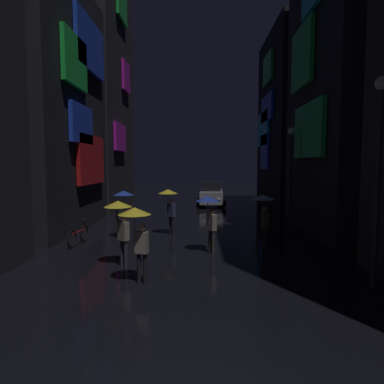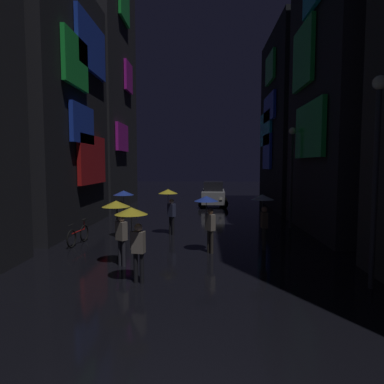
{
  "view_description": "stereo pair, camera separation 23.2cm",
  "coord_description": "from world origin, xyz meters",
  "px_view_note": "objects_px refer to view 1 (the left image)",
  "views": [
    {
      "loc": [
        0.33,
        -3.84,
        3.3
      ],
      "look_at": [
        0.0,
        11.71,
        2.02
      ],
      "focal_mm": 32.0,
      "sensor_mm": 36.0,
      "label": 1
    },
    {
      "loc": [
        0.56,
        -3.84,
        3.3
      ],
      "look_at": [
        0.0,
        11.71,
        2.02
      ],
      "focal_mm": 32.0,
      "sensor_mm": 36.0,
      "label": 2
    }
  ],
  "objects_px": {
    "streetlamp_right_near": "(379,158)",
    "pedestrian_midstreet_centre_blue": "(123,201)",
    "pedestrian_foreground_left_blue": "(209,208)",
    "pedestrian_foreground_right_yellow": "(169,199)",
    "car_distant": "(211,194)",
    "pedestrian_far_right_yellow": "(137,224)",
    "pedestrian_near_crossing_clear": "(264,206)",
    "bicycle_parked_at_storefront": "(78,235)",
    "streetlamp_right_far": "(291,165)",
    "pedestrian_midstreet_left_yellow": "(120,215)"
  },
  "relations": [
    {
      "from": "pedestrian_midstreet_centre_blue",
      "to": "bicycle_parked_at_storefront",
      "type": "distance_m",
      "value": 2.38
    },
    {
      "from": "bicycle_parked_at_storefront",
      "to": "pedestrian_foreground_left_blue",
      "type": "bearing_deg",
      "value": -11.73
    },
    {
      "from": "pedestrian_far_right_yellow",
      "to": "pedestrian_foreground_right_yellow",
      "type": "xyz_separation_m",
      "value": [
        0.3,
        6.6,
        0.0
      ]
    },
    {
      "from": "pedestrian_far_right_yellow",
      "to": "streetlamp_right_far",
      "type": "bearing_deg",
      "value": 52.92
    },
    {
      "from": "pedestrian_near_crossing_clear",
      "to": "car_distant",
      "type": "bearing_deg",
      "value": 96.6
    },
    {
      "from": "pedestrian_foreground_left_blue",
      "to": "pedestrian_foreground_right_yellow",
      "type": "bearing_deg",
      "value": 118.47
    },
    {
      "from": "bicycle_parked_at_storefront",
      "to": "car_distant",
      "type": "xyz_separation_m",
      "value": [
        5.87,
        12.98,
        0.54
      ]
    },
    {
      "from": "pedestrian_midstreet_left_yellow",
      "to": "bicycle_parked_at_storefront",
      "type": "bearing_deg",
      "value": 130.02
    },
    {
      "from": "streetlamp_right_far",
      "to": "car_distant",
      "type": "bearing_deg",
      "value": 112.52
    },
    {
      "from": "pedestrian_foreground_right_yellow",
      "to": "pedestrian_midstreet_centre_blue",
      "type": "xyz_separation_m",
      "value": [
        -1.98,
        -0.87,
        0.0
      ]
    },
    {
      "from": "pedestrian_near_crossing_clear",
      "to": "streetlamp_right_near",
      "type": "distance_m",
      "value": 5.02
    },
    {
      "from": "pedestrian_foreground_right_yellow",
      "to": "pedestrian_near_crossing_clear",
      "type": "distance_m",
      "value": 4.69
    },
    {
      "from": "bicycle_parked_at_storefront",
      "to": "streetlamp_right_far",
      "type": "relative_size",
      "value": 0.35
    },
    {
      "from": "pedestrian_near_crossing_clear",
      "to": "pedestrian_midstreet_left_yellow",
      "type": "bearing_deg",
      "value": -154.78
    },
    {
      "from": "streetlamp_right_near",
      "to": "pedestrian_midstreet_centre_blue",
      "type": "bearing_deg",
      "value": 143.82
    },
    {
      "from": "pedestrian_foreground_right_yellow",
      "to": "car_distant",
      "type": "relative_size",
      "value": 0.51
    },
    {
      "from": "pedestrian_midstreet_centre_blue",
      "to": "pedestrian_foreground_right_yellow",
      "type": "bearing_deg",
      "value": 23.85
    },
    {
      "from": "pedestrian_foreground_right_yellow",
      "to": "streetlamp_right_near",
      "type": "xyz_separation_m",
      "value": [
        6.07,
        -6.76,
        1.79
      ]
    },
    {
      "from": "pedestrian_midstreet_centre_blue",
      "to": "pedestrian_far_right_yellow",
      "type": "bearing_deg",
      "value": -73.66
    },
    {
      "from": "pedestrian_foreground_right_yellow",
      "to": "pedestrian_foreground_left_blue",
      "type": "distance_m",
      "value": 3.69
    },
    {
      "from": "pedestrian_far_right_yellow",
      "to": "bicycle_parked_at_storefront",
      "type": "relative_size",
      "value": 1.17
    },
    {
      "from": "pedestrian_far_right_yellow",
      "to": "pedestrian_midstreet_left_yellow",
      "type": "distance_m",
      "value": 1.83
    },
    {
      "from": "pedestrian_far_right_yellow",
      "to": "car_distant",
      "type": "bearing_deg",
      "value": 81.4
    },
    {
      "from": "pedestrian_midstreet_centre_blue",
      "to": "streetlamp_right_far",
      "type": "distance_m",
      "value": 8.64
    },
    {
      "from": "pedestrian_near_crossing_clear",
      "to": "streetlamp_right_near",
      "type": "height_order",
      "value": "streetlamp_right_near"
    },
    {
      "from": "car_distant",
      "to": "streetlamp_right_near",
      "type": "relative_size",
      "value": 0.76
    },
    {
      "from": "pedestrian_far_right_yellow",
      "to": "pedestrian_foreground_right_yellow",
      "type": "bearing_deg",
      "value": 87.43
    },
    {
      "from": "pedestrian_foreground_right_yellow",
      "to": "car_distant",
      "type": "height_order",
      "value": "pedestrian_foreground_right_yellow"
    },
    {
      "from": "pedestrian_foreground_right_yellow",
      "to": "streetlamp_right_near",
      "type": "distance_m",
      "value": 9.26
    },
    {
      "from": "pedestrian_foreground_left_blue",
      "to": "pedestrian_far_right_yellow",
      "type": "bearing_deg",
      "value": -121.5
    },
    {
      "from": "car_distant",
      "to": "pedestrian_midstreet_left_yellow",
      "type": "bearing_deg",
      "value": -102.42
    },
    {
      "from": "pedestrian_midstreet_centre_blue",
      "to": "pedestrian_near_crossing_clear",
      "type": "bearing_deg",
      "value": -16.47
    },
    {
      "from": "pedestrian_near_crossing_clear",
      "to": "pedestrian_midstreet_left_yellow",
      "type": "xyz_separation_m",
      "value": [
        -5.04,
        -2.37,
        0.0
      ]
    },
    {
      "from": "pedestrian_foreground_left_blue",
      "to": "car_distant",
      "type": "relative_size",
      "value": 0.51
    },
    {
      "from": "pedestrian_far_right_yellow",
      "to": "car_distant",
      "type": "xyz_separation_m",
      "value": [
        2.64,
        17.43,
        -0.74
      ]
    },
    {
      "from": "pedestrian_midstreet_left_yellow",
      "to": "streetlamp_right_far",
      "type": "relative_size",
      "value": 0.41
    },
    {
      "from": "pedestrian_far_right_yellow",
      "to": "streetlamp_right_far",
      "type": "relative_size",
      "value": 0.41
    },
    {
      "from": "pedestrian_midstreet_left_yellow",
      "to": "car_distant",
      "type": "bearing_deg",
      "value": 77.58
    },
    {
      "from": "pedestrian_foreground_right_yellow",
      "to": "bicycle_parked_at_storefront",
      "type": "xyz_separation_m",
      "value": [
        -3.52,
        -2.15,
        -1.28
      ]
    },
    {
      "from": "pedestrian_foreground_left_blue",
      "to": "bicycle_parked_at_storefront",
      "type": "distance_m",
      "value": 5.55
    },
    {
      "from": "bicycle_parked_at_storefront",
      "to": "car_distant",
      "type": "distance_m",
      "value": 14.25
    },
    {
      "from": "pedestrian_far_right_yellow",
      "to": "car_distant",
      "type": "relative_size",
      "value": 0.51
    },
    {
      "from": "pedestrian_near_crossing_clear",
      "to": "pedestrian_midstreet_centre_blue",
      "type": "bearing_deg",
      "value": 163.53
    },
    {
      "from": "car_distant",
      "to": "pedestrian_far_right_yellow",
      "type": "bearing_deg",
      "value": -98.6
    },
    {
      "from": "streetlamp_right_near",
      "to": "pedestrian_near_crossing_clear",
      "type": "bearing_deg",
      "value": 117.68
    },
    {
      "from": "pedestrian_near_crossing_clear",
      "to": "car_distant",
      "type": "relative_size",
      "value": 0.51
    },
    {
      "from": "pedestrian_near_crossing_clear",
      "to": "pedestrian_foreground_left_blue",
      "type": "bearing_deg",
      "value": -163.44
    },
    {
      "from": "pedestrian_foreground_left_blue",
      "to": "pedestrian_near_crossing_clear",
      "type": "relative_size",
      "value": 1.0
    },
    {
      "from": "pedestrian_midstreet_centre_blue",
      "to": "streetlamp_right_near",
      "type": "height_order",
      "value": "streetlamp_right_near"
    },
    {
      "from": "car_distant",
      "to": "streetlamp_right_near",
      "type": "xyz_separation_m",
      "value": [
        3.73,
        -17.59,
        2.53
      ]
    }
  ]
}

